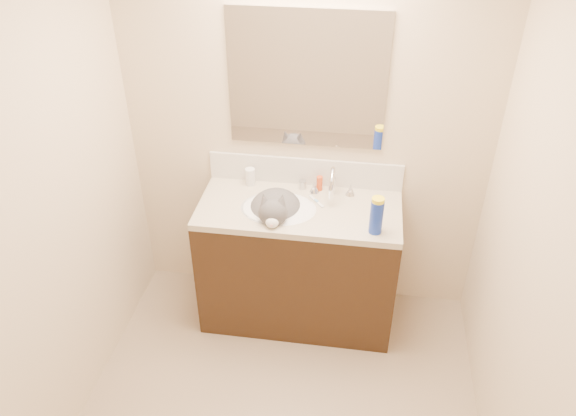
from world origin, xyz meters
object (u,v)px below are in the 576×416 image
(cat, at_px, (275,211))
(spray_can, at_px, (376,217))
(basin, at_px, (279,218))
(silver_jar, at_px, (302,185))
(pill_bottle, at_px, (250,177))
(vanity_cabinet, at_px, (298,266))
(amber_bottle, at_px, (319,183))
(faucet, at_px, (332,185))

(cat, xyz_separation_m, spray_can, (0.58, -0.15, 0.12))
(basin, height_order, silver_jar, silver_jar)
(pill_bottle, bearing_deg, basin, -47.78)
(basin, relative_size, cat, 0.99)
(vanity_cabinet, distance_m, pill_bottle, 0.64)
(cat, height_order, spray_can, spray_can)
(amber_bottle, relative_size, spray_can, 0.47)
(amber_bottle, height_order, spray_can, spray_can)
(pill_bottle, xyz_separation_m, spray_can, (0.78, -0.39, 0.04))
(vanity_cabinet, relative_size, faucet, 4.29)
(basin, height_order, faucet, faucet)
(silver_jar, relative_size, spray_can, 0.27)
(basin, height_order, amber_bottle, amber_bottle)
(faucet, height_order, amber_bottle, faucet)
(cat, bearing_deg, silver_jar, 56.44)
(vanity_cabinet, bearing_deg, amber_bottle, 64.66)
(amber_bottle, bearing_deg, cat, -134.74)
(basin, distance_m, amber_bottle, 0.34)
(pill_bottle, bearing_deg, vanity_cabinet, -31.77)
(cat, relative_size, silver_jar, 8.43)
(basin, relative_size, pill_bottle, 4.10)
(vanity_cabinet, height_order, pill_bottle, pill_bottle)
(basin, relative_size, amber_bottle, 4.80)
(faucet, bearing_deg, cat, -152.00)
(faucet, bearing_deg, basin, -150.88)
(vanity_cabinet, bearing_deg, spray_can, -22.14)
(silver_jar, bearing_deg, cat, -118.57)
(basin, height_order, cat, cat)
(basin, bearing_deg, spray_can, -14.99)
(faucet, relative_size, pill_bottle, 2.55)
(faucet, bearing_deg, pill_bottle, 172.16)
(vanity_cabinet, xyz_separation_m, pill_bottle, (-0.34, 0.21, 0.50))
(faucet, height_order, silver_jar, faucet)
(cat, xyz_separation_m, silver_jar, (0.13, 0.24, 0.05))
(vanity_cabinet, bearing_deg, basin, -165.96)
(amber_bottle, bearing_deg, silver_jar, 179.08)
(faucet, distance_m, amber_bottle, 0.11)
(pill_bottle, distance_m, silver_jar, 0.33)
(silver_jar, bearing_deg, faucet, -20.56)
(silver_jar, xyz_separation_m, amber_bottle, (0.11, -0.00, 0.02))
(silver_jar, height_order, spray_can, spray_can)
(basin, distance_m, silver_jar, 0.28)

